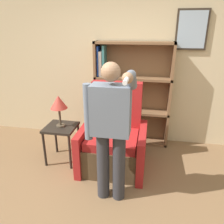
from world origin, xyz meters
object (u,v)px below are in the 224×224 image
Objects in this scene: bookcase at (127,95)px; armchair at (114,142)px; person_standing at (110,127)px; table_lamp at (59,103)px; side_table at (61,132)px.

bookcase is 1.43× the size of armchair.
armchair is 0.75× the size of person_standing.
person_standing is 1.12m from table_lamp.
person_standing is at bearing -82.98° from armchair.
side_table is at bearing -136.68° from bookcase.
side_table is 1.22× the size of table_lamp.
bookcase reaches higher than table_lamp.
table_lamp is (-0.82, -0.03, 0.57)m from armchair.
bookcase is 1.30m from side_table.
bookcase is 3.03× the size of side_table.
person_standing is 1.22m from side_table.
table_lamp is at bearing -136.68° from bookcase.
side_table is 0.47m from table_lamp.
bookcase is at bearing 84.25° from armchair.
person_standing reaches higher than side_table.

